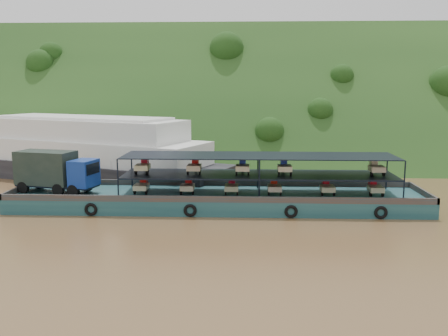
{
  "coord_description": "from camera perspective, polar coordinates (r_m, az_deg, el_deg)",
  "views": [
    {
      "loc": [
        -0.11,
        -40.27,
        10.29
      ],
      "look_at": [
        -2.0,
        3.0,
        3.2
      ],
      "focal_mm": 40.0,
      "sensor_mm": 36.0,
      "label": 1
    }
  ],
  "objects": [
    {
      "name": "ground",
      "position": [
        41.57,
        2.58,
        -5.05
      ],
      "size": [
        160.0,
        160.0,
        0.0
      ],
      "primitive_type": "plane",
      "color": "brown",
      "rests_on": "ground"
    },
    {
      "name": "cargo_barge",
      "position": [
        43.06,
        -2.71,
        -2.92
      ],
      "size": [
        35.09,
        7.18,
        4.79
      ],
      "color": "#133B43",
      "rests_on": "ground"
    },
    {
      "name": "hillside",
      "position": [
        76.97,
        2.56,
        1.61
      ],
      "size": [
        140.0,
        39.6,
        39.6
      ],
      "primitive_type": "cube",
      "rotation": [
        0.79,
        0.0,
        0.0
      ],
      "color": "#163212",
      "rests_on": "ground"
    },
    {
      "name": "passenger_ferry",
      "position": [
        58.58,
        -15.82,
        1.82
      ],
      "size": [
        35.17,
        21.37,
        6.99
      ],
      "rotation": [
        0.0,
        0.0,
        -0.4
      ],
      "color": "black",
      "rests_on": "ground"
    }
  ]
}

